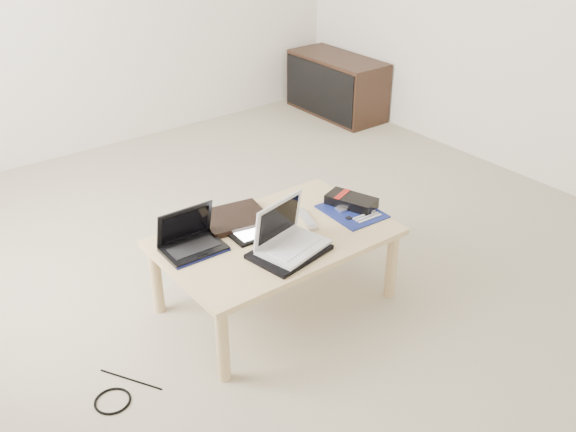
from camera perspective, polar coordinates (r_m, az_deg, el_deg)
ground at (r=3.71m, az=-1.72°, el=-2.81°), size 4.00×4.00×0.00m
coffee_table at (r=3.08m, az=-1.10°, el=-2.45°), size 1.10×0.70×0.40m
media_cabinet at (r=5.66m, az=4.30°, el=11.48°), size 0.41×0.90×0.50m
book at (r=3.18m, az=-4.78°, el=-0.19°), size 0.35×0.31×0.03m
netbook at (r=2.96m, az=-8.63°, el=-2.18°), size 0.28×0.21×0.20m
tablet at (r=3.08m, az=-3.02°, el=-1.27°), size 0.27×0.21×0.01m
remote at (r=3.17m, az=1.66°, el=-0.27°), size 0.11×0.21×0.02m
neoprene_sleeve at (r=2.91m, az=0.12°, el=-3.20°), size 0.38×0.30×0.02m
white_laptop at (r=2.91m, az=0.03°, el=-1.95°), size 0.35×0.28×0.22m
motherboard at (r=3.27m, az=5.72°, el=0.42°), size 0.26×0.32×0.01m
gpu_box at (r=3.31m, az=5.65°, el=1.30°), size 0.21×0.28×0.06m
cable_coil at (r=2.97m, az=-2.15°, el=-2.53°), size 0.11×0.11×0.01m
floor_cable_coil at (r=2.86m, az=-15.33°, el=-15.57°), size 0.17×0.17×0.01m
floor_cable_trail at (r=2.93m, az=-13.80°, el=-13.94°), size 0.16×0.27×0.01m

